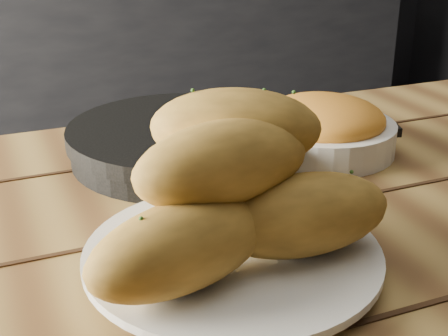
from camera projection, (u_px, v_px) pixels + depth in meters
counter at (101, 51)px, 2.83m from camera, size 2.80×0.60×0.90m
plate at (232, 257)px, 0.57m from camera, size 0.27×0.27×0.02m
bread_rolls at (229, 188)px, 0.55m from camera, size 0.29×0.24×0.14m
skillet at (185, 141)px, 0.81m from camera, size 0.42×0.30×0.05m
bowl at (322, 127)px, 0.83m from camera, size 0.20×0.20×0.07m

